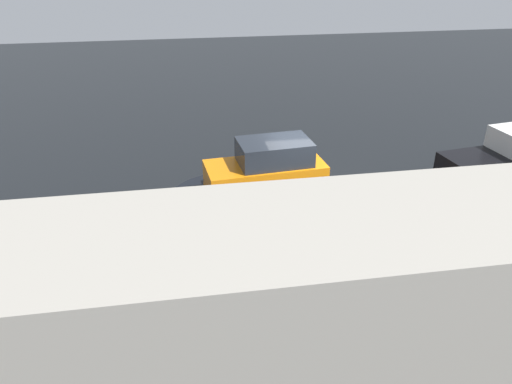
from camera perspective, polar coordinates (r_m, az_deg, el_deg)
name	(u,v)px	position (r m, az deg, el deg)	size (l,w,h in m)	color
ground_plane	(307,197)	(17.16, 5.82, -0.54)	(60.00, 60.00, 0.00)	black
kerb_strip	(346,268)	(13.76, 10.29, -8.58)	(24.00, 3.20, 0.04)	slate
moving_hatchback	(267,171)	(16.55, 1.32, 2.46)	(4.04, 2.05, 2.06)	orange
fire_hydrant	(214,238)	(14.14, -4.87, -5.23)	(0.42, 0.31, 0.80)	red
pedestrian	(180,236)	(13.80, -8.69, -4.99)	(0.31, 0.56, 1.22)	#B2262D
metal_railing	(434,271)	(13.01, 19.68, -8.48)	(7.91, 0.04, 1.05)	#B7BABF
sign_post	(181,225)	(12.54, -8.60, -3.77)	(0.07, 0.44, 2.40)	#4C4C51
puddle_patch	(230,198)	(16.99, -3.03, -0.72)	(4.27, 4.27, 0.01)	black
building_block	(403,354)	(8.11, 16.42, -17.30)	(11.99, 2.40, 4.88)	gray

